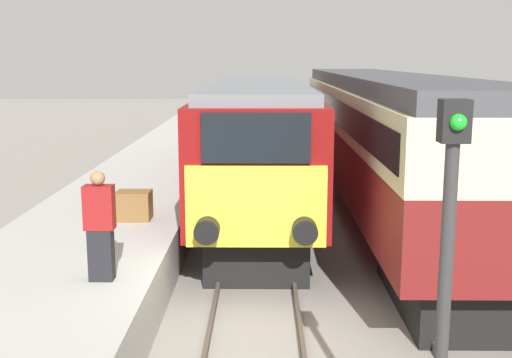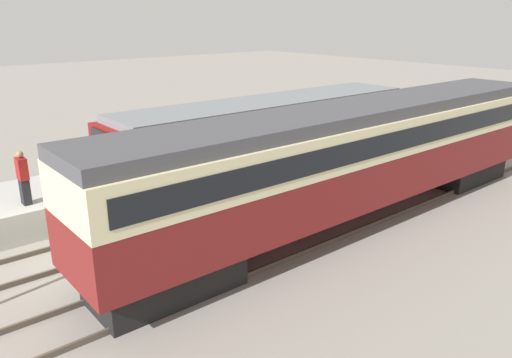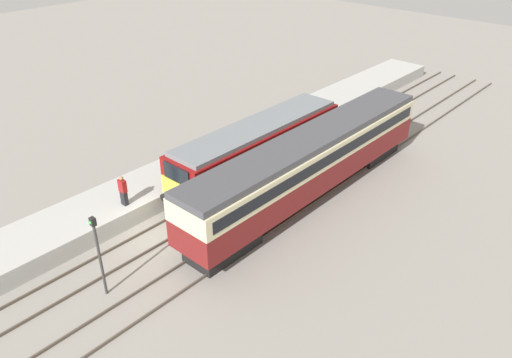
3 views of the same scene
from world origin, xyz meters
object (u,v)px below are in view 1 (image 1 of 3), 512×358
(locomotive, at_px, (258,144))
(passenger_carriage, at_px, (382,130))
(signal_post, at_px, (445,286))
(person_on_platform, at_px, (100,227))
(luggage_crate, at_px, (134,205))

(locomotive, xyz_separation_m, passenger_carriage, (3.40, 0.60, 0.32))
(passenger_carriage, relative_size, signal_post, 4.60)
(person_on_platform, bearing_deg, passenger_carriage, 55.87)
(signal_post, xyz_separation_m, luggage_crate, (-4.25, 7.63, -1.06))
(passenger_carriage, distance_m, signal_post, 12.48)
(passenger_carriage, xyz_separation_m, luggage_crate, (-5.95, -4.73, -1.06))
(person_on_platform, bearing_deg, locomotive, 73.56)
(luggage_crate, bearing_deg, signal_post, -60.86)
(passenger_carriage, distance_m, luggage_crate, 7.68)
(luggage_crate, bearing_deg, passenger_carriage, 38.46)
(locomotive, bearing_deg, person_on_platform, -106.44)
(passenger_carriage, relative_size, person_on_platform, 10.89)
(person_on_platform, xyz_separation_m, luggage_crate, (-0.24, 3.70, -0.53))
(person_on_platform, distance_m, signal_post, 5.64)
(locomotive, height_order, person_on_platform, locomotive)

